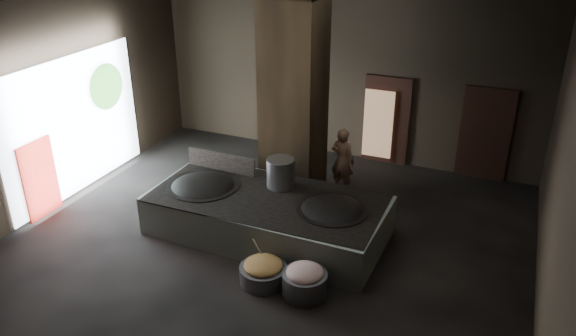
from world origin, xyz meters
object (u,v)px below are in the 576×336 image
at_px(veg_basin, 263,274).
at_px(stock_pot, 281,173).
at_px(hearth_platform, 268,215).
at_px(meat_basin, 305,284).
at_px(wok_left, 203,189).
at_px(cook, 342,161).
at_px(wok_right, 332,213).

bearing_deg(veg_basin, stock_pot, 105.20).
relative_size(hearth_platform, veg_basin, 5.52).
bearing_deg(hearth_platform, meat_basin, -46.25).
xyz_separation_m(wok_left, veg_basin, (2.06, -1.47, -0.59)).
relative_size(hearth_platform, stock_pot, 7.67).
relative_size(hearth_platform, cook, 3.01).
bearing_deg(wok_right, stock_pot, 158.96).
bearing_deg(cook, wok_right, 111.62).
relative_size(hearth_platform, wok_left, 3.17).
bearing_deg(cook, hearth_platform, 79.42).
bearing_deg(meat_basin, veg_basin, 176.69).
bearing_deg(meat_basin, hearth_platform, 132.17).
xyz_separation_m(wok_left, wok_right, (2.80, 0.10, 0.00)).
height_order(hearth_platform, cook, cook).
xyz_separation_m(hearth_platform, wok_left, (-1.45, -0.05, 0.34)).
bearing_deg(veg_basin, wok_right, 64.91).
xyz_separation_m(hearth_platform, stock_pot, (0.05, 0.55, 0.72)).
bearing_deg(meat_basin, wok_left, 152.11).
bearing_deg(wok_right, hearth_platform, -177.88).
xyz_separation_m(wok_right, veg_basin, (-0.74, -1.57, -0.59)).
bearing_deg(wok_left, wok_right, 2.05).
height_order(cook, meat_basin, cook).
height_order(stock_pot, cook, cook).
distance_m(wok_left, wok_right, 2.80).
relative_size(wok_right, cook, 0.88).
relative_size(wok_left, wok_right, 1.07).
bearing_deg(wok_right, wok_left, -177.95).
bearing_deg(wok_left, veg_basin, -35.53).
distance_m(cook, veg_basin, 3.93).
distance_m(wok_left, cook, 3.30).
bearing_deg(wok_left, hearth_platform, 1.97).
bearing_deg(stock_pot, veg_basin, -74.80).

